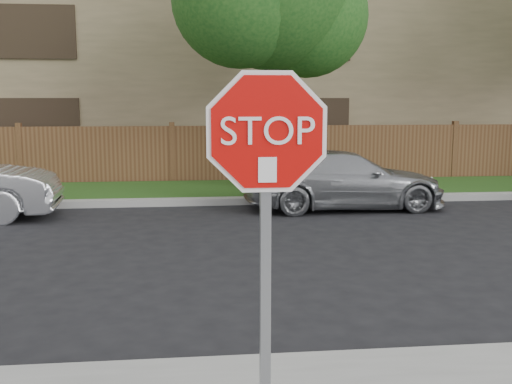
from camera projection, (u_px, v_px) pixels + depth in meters
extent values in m
plane|color=black|center=(136.00, 370.00, 5.21)|extent=(90.00, 90.00, 0.00)
cube|color=gray|center=(169.00, 202.00, 13.20)|extent=(70.00, 0.30, 0.15)
cube|color=#1E4714|center=(171.00, 191.00, 14.83)|extent=(70.00, 3.00, 0.12)
cube|color=#51311C|center=(172.00, 155.00, 16.28)|extent=(70.00, 0.12, 1.60)
cube|color=#897955|center=(176.00, 80.00, 21.44)|extent=(34.00, 8.00, 6.00)
cylinder|color=#382B21|center=(272.00, 114.00, 14.70)|extent=(0.44, 0.44, 3.92)
sphere|color=#174715|center=(307.00, 16.00, 14.72)|extent=(3.00, 3.00, 3.00)
cube|color=gray|center=(265.00, 277.00, 3.71)|extent=(0.06, 0.06, 2.30)
cylinder|color=white|center=(267.00, 132.00, 3.51)|extent=(1.01, 0.02, 1.01)
cylinder|color=#BF0A07|center=(267.00, 132.00, 3.49)|extent=(0.93, 0.02, 0.93)
cube|color=white|center=(267.00, 170.00, 3.51)|extent=(0.11, 0.00, 0.15)
imported|color=#A1A3A8|center=(344.00, 180.00, 12.77)|extent=(4.30, 1.81, 1.24)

